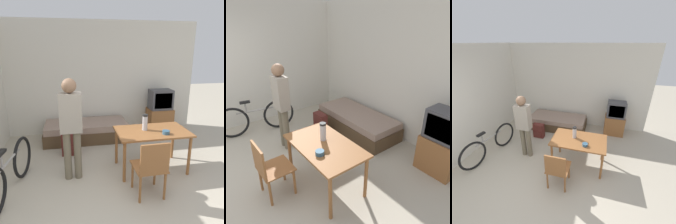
% 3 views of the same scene
% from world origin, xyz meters
% --- Properties ---
extents(wall_back, '(5.15, 0.06, 2.70)m').
position_xyz_m(wall_back, '(0.00, 3.36, 1.35)').
color(wall_back, silver).
rests_on(wall_back, ground_plane).
extents(wall_left, '(0.06, 4.33, 2.70)m').
position_xyz_m(wall_left, '(-2.11, 1.66, 1.35)').
color(wall_left, silver).
rests_on(wall_left, ground_plane).
extents(daybed, '(1.91, 0.83, 0.42)m').
position_xyz_m(daybed, '(-0.26, 2.84, 0.21)').
color(daybed, '#4C3823').
rests_on(daybed, ground_plane).
extents(tv, '(0.59, 0.45, 1.09)m').
position_xyz_m(tv, '(1.59, 2.97, 0.51)').
color(tv, brown).
rests_on(tv, ground_plane).
extents(dining_table, '(1.23, 0.72, 0.72)m').
position_xyz_m(dining_table, '(0.74, 1.30, 0.63)').
color(dining_table, brown).
rests_on(dining_table, ground_plane).
extents(wooden_chair, '(0.45, 0.45, 0.88)m').
position_xyz_m(wooden_chair, '(0.46, 0.56, 0.50)').
color(wooden_chair, brown).
rests_on(wooden_chair, ground_plane).
extents(bicycle, '(0.33, 1.63, 0.76)m').
position_xyz_m(bicycle, '(-1.50, 1.02, 0.35)').
color(bicycle, black).
rests_on(bicycle, ground_plane).
extents(person_standing, '(0.34, 0.22, 1.64)m').
position_xyz_m(person_standing, '(-0.60, 1.27, 0.96)').
color(person_standing, '#6B604C').
rests_on(person_standing, ground_plane).
extents(thermos_flask, '(0.09, 0.09, 0.28)m').
position_xyz_m(thermos_flask, '(0.63, 1.36, 0.87)').
color(thermos_flask, '#B7B7BC').
rests_on(thermos_flask, dining_table).
extents(mate_bowl, '(0.12, 0.12, 0.06)m').
position_xyz_m(mate_bowl, '(0.91, 1.11, 0.75)').
color(mate_bowl, '#335670').
rests_on(mate_bowl, dining_table).
extents(backpack, '(0.33, 0.19, 0.45)m').
position_xyz_m(backpack, '(-0.65, 2.11, 0.22)').
color(backpack, '#56231E').
rests_on(backpack, ground_plane).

